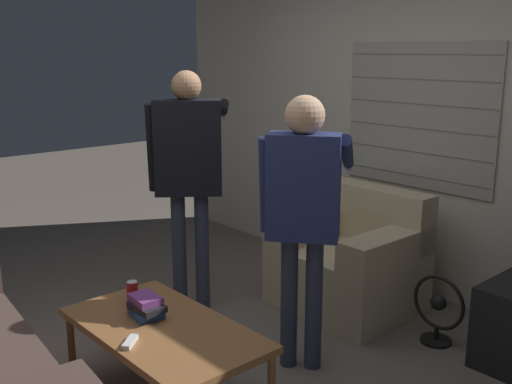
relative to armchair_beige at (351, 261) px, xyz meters
The scene contains 10 objects.
ground_plane 1.44m from the armchair_beige, 91.66° to the right, with size 16.00×16.00×0.00m, color #665B51.
wall_back 1.13m from the armchair_beige, 93.28° to the left, with size 5.20×0.08×2.55m.
armchair_beige is the anchor object (origin of this frame).
coffee_table 1.74m from the armchair_beige, 84.34° to the right, with size 1.14×0.62×0.45m.
person_left_standing 1.38m from the armchair_beige, 128.40° to the right, with size 0.58×0.85×1.71m.
person_right_standing 1.18m from the armchair_beige, 67.94° to the right, with size 0.50×0.79×1.61m.
book_stack 1.74m from the armchair_beige, 89.50° to the right, with size 0.23×0.18×0.12m.
soda_can 1.71m from the armchair_beige, 96.61° to the right, with size 0.07×0.07×0.13m.
spare_remote 1.97m from the armchair_beige, 83.29° to the right, with size 0.11×0.13×0.02m.
floor_fan 0.76m from the armchair_beige, ahead, with size 0.36×0.20×0.46m.
Camera 1 is at (2.65, -1.86, 1.85)m, focal length 42.00 mm.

